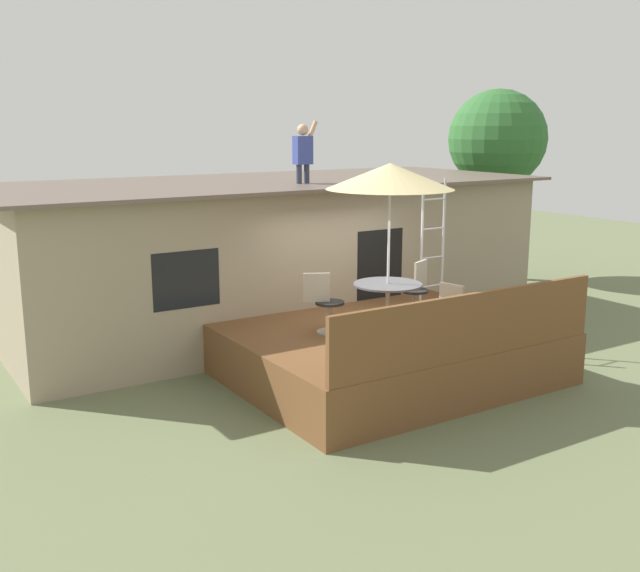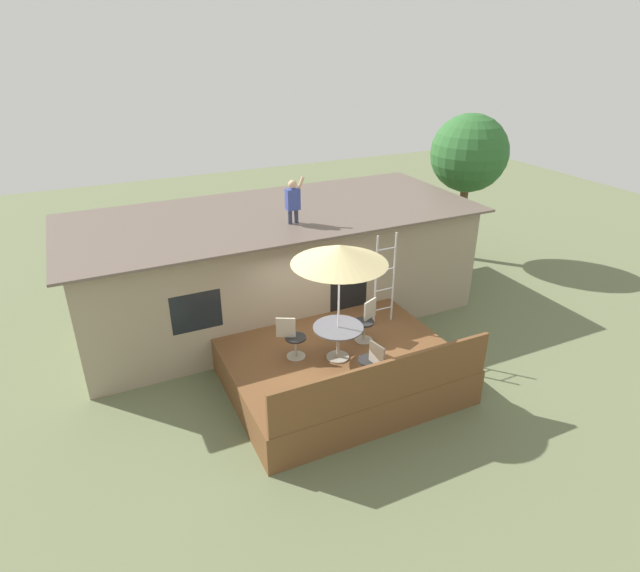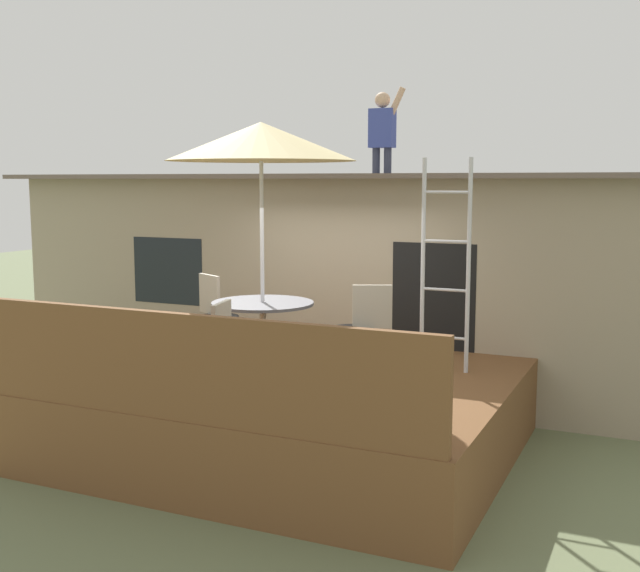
{
  "view_description": "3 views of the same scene",
  "coord_description": "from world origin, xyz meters",
  "px_view_note": "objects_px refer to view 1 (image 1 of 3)",
  "views": [
    {
      "loc": [
        -6.87,
        -9.0,
        3.89
      ],
      "look_at": [
        -0.59,
        0.91,
        1.34
      ],
      "focal_mm": 41.9,
      "sensor_mm": 36.0,
      "label": 1
    },
    {
      "loc": [
        -4.44,
        -8.51,
        6.96
      ],
      "look_at": [
        0.03,
        0.91,
        1.93
      ],
      "focal_mm": 29.48,
      "sensor_mm": 36.0,
      "label": 2
    },
    {
      "loc": [
        3.66,
        -7.2,
        2.77
      ],
      "look_at": [
        -0.03,
        0.95,
        1.56
      ],
      "focal_mm": 44.14,
      "sensor_mm": 36.0,
      "label": 3
    }
  ],
  "objects_px": {
    "patio_umbrella": "(390,176)",
    "backyard_tree": "(497,140)",
    "step_ladder": "(433,243)",
    "patio_chair_near": "(443,315)",
    "patio_table": "(388,294)",
    "person_figure": "(303,149)",
    "patio_chair_left": "(325,303)",
    "patio_chair_right": "(417,290)"
  },
  "relations": [
    {
      "from": "backyard_tree",
      "to": "step_ladder",
      "type": "bearing_deg",
      "value": -144.01
    },
    {
      "from": "patio_umbrella",
      "to": "backyard_tree",
      "type": "xyz_separation_m",
      "value": [
        7.12,
        4.88,
        0.37
      ]
    },
    {
      "from": "patio_umbrella",
      "to": "patio_chair_right",
      "type": "height_order",
      "value": "patio_umbrella"
    },
    {
      "from": "patio_chair_near",
      "to": "backyard_tree",
      "type": "bearing_deg",
      "value": -60.4
    },
    {
      "from": "patio_table",
      "to": "step_ladder",
      "type": "xyz_separation_m",
      "value": [
        1.65,
        0.9,
        0.51
      ]
    },
    {
      "from": "backyard_tree",
      "to": "patio_umbrella",
      "type": "bearing_deg",
      "value": -145.57
    },
    {
      "from": "patio_table",
      "to": "patio_chair_left",
      "type": "distance_m",
      "value": 0.96
    },
    {
      "from": "backyard_tree",
      "to": "patio_chair_near",
      "type": "bearing_deg",
      "value": -139.47
    },
    {
      "from": "patio_umbrella",
      "to": "patio_chair_left",
      "type": "distance_m",
      "value": 2.12
    },
    {
      "from": "person_figure",
      "to": "patio_chair_near",
      "type": "height_order",
      "value": "person_figure"
    },
    {
      "from": "patio_chair_left",
      "to": "patio_chair_right",
      "type": "relative_size",
      "value": 1.0
    },
    {
      "from": "patio_table",
      "to": "patio_chair_right",
      "type": "distance_m",
      "value": 0.99
    },
    {
      "from": "step_ladder",
      "to": "backyard_tree",
      "type": "height_order",
      "value": "backyard_tree"
    },
    {
      "from": "patio_chair_right",
      "to": "patio_chair_near",
      "type": "bearing_deg",
      "value": 39.99
    },
    {
      "from": "step_ladder",
      "to": "patio_chair_left",
      "type": "relative_size",
      "value": 2.39
    },
    {
      "from": "patio_chair_right",
      "to": "backyard_tree",
      "type": "relative_size",
      "value": 0.19
    },
    {
      "from": "patio_chair_near",
      "to": "person_figure",
      "type": "bearing_deg",
      "value": -11.58
    },
    {
      "from": "patio_table",
      "to": "step_ladder",
      "type": "distance_m",
      "value": 1.95
    },
    {
      "from": "patio_table",
      "to": "person_figure",
      "type": "bearing_deg",
      "value": 85.12
    },
    {
      "from": "patio_umbrella",
      "to": "patio_chair_right",
      "type": "relative_size",
      "value": 2.76
    },
    {
      "from": "patio_umbrella",
      "to": "person_figure",
      "type": "distance_m",
      "value": 2.89
    },
    {
      "from": "patio_chair_left",
      "to": "patio_chair_right",
      "type": "distance_m",
      "value": 1.74
    },
    {
      "from": "step_ladder",
      "to": "person_figure",
      "type": "bearing_deg",
      "value": 125.62
    },
    {
      "from": "patio_chair_right",
      "to": "patio_umbrella",
      "type": "bearing_deg",
      "value": 0.0
    },
    {
      "from": "patio_umbrella",
      "to": "patio_chair_near",
      "type": "height_order",
      "value": "patio_umbrella"
    },
    {
      "from": "step_ladder",
      "to": "backyard_tree",
      "type": "bearing_deg",
      "value": 35.99
    },
    {
      "from": "person_figure",
      "to": "patio_chair_left",
      "type": "bearing_deg",
      "value": -114.23
    },
    {
      "from": "patio_table",
      "to": "patio_umbrella",
      "type": "bearing_deg",
      "value": 45.0
    },
    {
      "from": "step_ladder",
      "to": "backyard_tree",
      "type": "relative_size",
      "value": 0.46
    },
    {
      "from": "patio_table",
      "to": "backyard_tree",
      "type": "distance_m",
      "value": 8.9
    },
    {
      "from": "backyard_tree",
      "to": "patio_table",
      "type": "bearing_deg",
      "value": -145.57
    },
    {
      "from": "patio_table",
      "to": "patio_chair_left",
      "type": "height_order",
      "value": "patio_chair_left"
    },
    {
      "from": "backyard_tree",
      "to": "patio_chair_right",
      "type": "bearing_deg",
      "value": -144.24
    },
    {
      "from": "patio_table",
      "to": "person_figure",
      "type": "distance_m",
      "value": 3.54
    },
    {
      "from": "patio_table",
      "to": "backyard_tree",
      "type": "height_order",
      "value": "backyard_tree"
    },
    {
      "from": "step_ladder",
      "to": "person_figure",
      "type": "xyz_separation_m",
      "value": [
        -1.4,
        1.96,
        1.56
      ]
    },
    {
      "from": "person_figure",
      "to": "patio_chair_right",
      "type": "distance_m",
      "value": 3.37
    },
    {
      "from": "patio_table",
      "to": "person_figure",
      "type": "relative_size",
      "value": 0.94
    },
    {
      "from": "patio_umbrella",
      "to": "backyard_tree",
      "type": "relative_size",
      "value": 0.53
    },
    {
      "from": "patio_chair_right",
      "to": "patio_chair_near",
      "type": "relative_size",
      "value": 1.0
    },
    {
      "from": "person_figure",
      "to": "backyard_tree",
      "type": "bearing_deg",
      "value": 16.39
    },
    {
      "from": "person_figure",
      "to": "patio_umbrella",
      "type": "bearing_deg",
      "value": -94.88
    }
  ]
}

